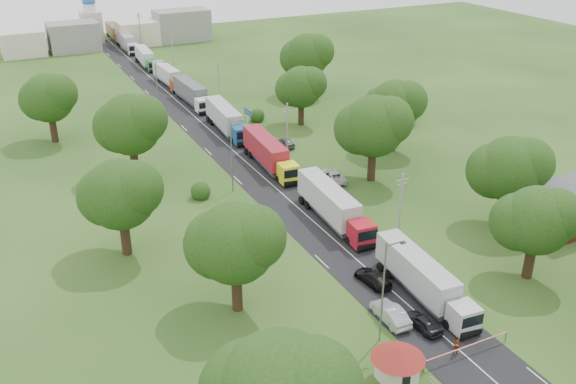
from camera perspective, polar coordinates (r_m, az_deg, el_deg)
ground at (r=75.68m, az=3.21°, el=-3.46°), size 260.00×260.00×0.00m
road at (r=91.84m, az=-2.88°, el=1.91°), size 8.00×200.00×0.04m
boom_barrier at (r=57.60m, az=14.53°, el=-13.59°), size 9.22×0.35×1.18m
guard_booth at (r=53.79m, az=9.74°, el=-14.52°), size 4.40×4.40×3.45m
info_sign at (r=105.61m, az=-3.59°, el=6.78°), size 0.12×3.10×4.10m
pole_1 at (r=71.04m, az=9.93°, el=-1.58°), size 1.60×0.24×9.00m
pole_2 at (r=93.10m, az=-0.07°, el=5.37°), size 1.60×0.24×9.00m
pole_3 at (r=117.72m, az=-6.17°, el=9.47°), size 1.60×0.24×9.00m
pole_4 at (r=143.58m, az=-10.19°, el=12.08°), size 1.60×0.24×9.00m
pole_5 at (r=170.12m, az=-13.02°, el=13.85°), size 1.60×0.24×9.00m
lamp_0 at (r=55.91m, az=8.59°, el=-8.40°), size 2.03×0.22×10.00m
lamp_1 at (r=83.59m, az=-4.95°, el=3.55°), size 2.03×0.22×10.00m
lamp_2 at (r=115.32m, az=-11.48°, el=9.23°), size 2.03×0.22×10.00m
tree_2 at (r=68.38m, az=21.16°, el=-2.33°), size 8.00×8.00×10.10m
tree_3 at (r=78.34m, az=19.10°, el=2.00°), size 8.80×8.80×11.07m
tree_4 at (r=86.75m, az=7.58°, el=5.86°), size 9.60×9.60×12.05m
tree_5 at (r=98.08m, az=9.43°, el=7.63°), size 8.80×8.80×11.07m
tree_6 at (r=108.62m, az=1.15°, el=9.33°), size 8.00×8.00×10.10m
tree_7 at (r=125.25m, az=1.68°, el=12.05°), size 9.60×9.60×12.05m
tree_10 at (r=58.75m, az=-4.80°, el=-4.48°), size 8.80×8.80×11.07m
tree_11 at (r=70.05m, az=-14.72°, el=-0.15°), size 8.80×8.80×11.07m
tree_12 at (r=89.19m, az=-13.86°, el=5.88°), size 9.60×9.60×12.05m
tree_13 at (r=107.20m, az=-20.54°, el=7.87°), size 8.80×8.80×11.07m
house_brick at (r=81.86m, az=23.67°, el=-1.31°), size 8.60×6.60×5.20m
house_cream at (r=112.80m, az=9.22°, el=8.05°), size 10.08×10.08×5.80m
distant_town at (r=174.13m, az=-14.97°, el=13.49°), size 52.00×8.00×8.00m
church at (r=180.70m, az=-17.09°, el=14.27°), size 5.00×5.00×12.30m
truck_0 at (r=64.20m, az=11.84°, el=-7.51°), size 3.23×14.43×3.98m
truck_1 at (r=76.70m, az=3.98°, el=-1.17°), size 3.41×15.41×4.25m
truck_2 at (r=92.13m, az=-1.76°, el=3.50°), size 3.40×15.20×4.20m
truck_3 at (r=106.62m, az=-5.53°, el=6.47°), size 3.46×15.44×4.26m
truck_4 at (r=122.16m, az=-8.55°, el=8.68°), size 2.90×14.56×4.03m
truck_5 at (r=135.71m, az=-10.62°, el=10.12°), size 2.85×13.65×3.77m
truck_6 at (r=152.38m, az=-12.55°, el=11.59°), size 2.98×13.59×3.75m
truck_7 at (r=169.86m, az=-14.16°, el=12.84°), size 2.93×14.64×4.05m
truck_8 at (r=183.91m, az=-15.17°, el=13.58°), size 2.48×13.49×3.74m
car_lane_front at (r=60.67m, az=11.94°, el=-11.28°), size 1.92×4.19×1.39m
car_lane_mid at (r=61.07m, az=9.09°, el=-10.63°), size 1.84×4.90×1.60m
car_lane_rear at (r=66.14m, az=7.56°, el=-7.57°), size 2.39×4.83×1.35m
car_verge_near at (r=88.35m, az=3.94°, el=1.45°), size 3.27×5.81×1.53m
car_verge_far at (r=100.37m, az=-0.24°, el=4.44°), size 1.73×4.15×1.40m
pedestrian_near at (r=58.27m, az=14.75°, el=-13.11°), size 0.66×0.45×1.79m
pedestrian_booth at (r=56.21m, az=9.47°, el=-14.21°), size 1.00×1.04×1.69m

